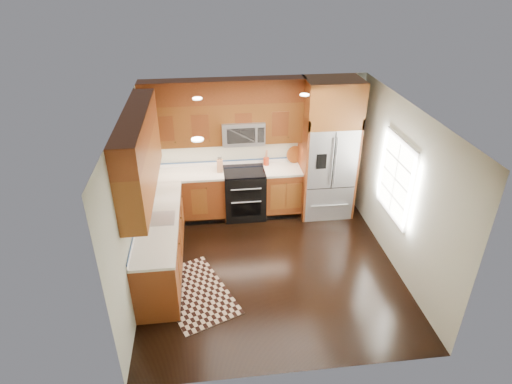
{
  "coord_description": "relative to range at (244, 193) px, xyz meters",
  "views": [
    {
      "loc": [
        -0.88,
        -5.38,
        4.42
      ],
      "look_at": [
        -0.16,
        0.6,
        1.08
      ],
      "focal_mm": 30.0,
      "sensor_mm": 36.0,
      "label": 1
    }
  ],
  "objects": [
    {
      "name": "cutting_board",
      "position": [
        1.0,
        0.27,
        0.48
      ],
      "size": [
        0.39,
        0.39,
        0.02
      ],
      "primitive_type": "cylinder",
      "rotation": [
        0.0,
        0.0,
        0.19
      ],
      "color": "brown",
      "rests_on": "countertop"
    },
    {
      "name": "knife_block",
      "position": [
        -0.44,
        0.05,
        0.59
      ],
      "size": [
        0.11,
        0.15,
        0.28
      ],
      "color": "#B17D56",
      "rests_on": "countertop"
    },
    {
      "name": "range",
      "position": [
        0.0,
        0.0,
        0.0
      ],
      "size": [
        0.76,
        0.67,
        0.95
      ],
      "color": "black",
      "rests_on": "ground"
    },
    {
      "name": "ground",
      "position": [
        0.25,
        -1.67,
        -0.47
      ],
      "size": [
        4.0,
        4.0,
        0.0
      ],
      "primitive_type": "plane",
      "color": "black",
      "rests_on": "ground"
    },
    {
      "name": "upper_cabinets",
      "position": [
        -0.9,
        -0.58,
        1.56
      ],
      "size": [
        2.85,
        3.0,
        1.15
      ],
      "color": "brown",
      "rests_on": "ground"
    },
    {
      "name": "wall_left",
      "position": [
        -1.75,
        -1.67,
        0.83
      ],
      "size": [
        0.02,
        4.0,
        2.6
      ],
      "primitive_type": "cube",
      "color": "#ADB4A2",
      "rests_on": "ground"
    },
    {
      "name": "rug",
      "position": [
        -0.95,
        -2.11,
        -0.46
      ],
      "size": [
        1.39,
        1.71,
        0.01
      ],
      "primitive_type": "cube",
      "rotation": [
        0.0,
        0.0,
        0.39
      ],
      "color": "black",
      "rests_on": "ground"
    },
    {
      "name": "base_cabinets",
      "position": [
        -0.98,
        -0.77,
        -0.02
      ],
      "size": [
        2.85,
        3.0,
        0.9
      ],
      "color": "brown",
      "rests_on": "ground"
    },
    {
      "name": "wall_back",
      "position": [
        0.25,
        0.33,
        0.83
      ],
      "size": [
        4.0,
        0.02,
        2.6
      ],
      "primitive_type": "cube",
      "color": "#ADB4A2",
      "rests_on": "ground"
    },
    {
      "name": "sink_faucet",
      "position": [
        -1.48,
        -1.44,
        0.52
      ],
      "size": [
        0.54,
        0.44,
        0.37
      ],
      "color": "#B2B2B7",
      "rests_on": "countertop"
    },
    {
      "name": "wall_right",
      "position": [
        2.25,
        -1.67,
        0.83
      ],
      "size": [
        0.02,
        4.0,
        2.6
      ],
      "primitive_type": "cube",
      "color": "#ADB4A2",
      "rests_on": "ground"
    },
    {
      "name": "countertop",
      "position": [
        -0.84,
        -0.65,
        0.45
      ],
      "size": [
        2.86,
        3.01,
        0.04
      ],
      "color": "beige",
      "rests_on": "base_cabinets"
    },
    {
      "name": "refrigerator",
      "position": [
        1.55,
        -0.04,
        0.83
      ],
      "size": [
        0.98,
        0.75,
        2.6
      ],
      "color": "#B2B2B7",
      "rests_on": "ground"
    },
    {
      "name": "microwave",
      "position": [
        -0.0,
        0.13,
        1.19
      ],
      "size": [
        0.76,
        0.4,
        0.42
      ],
      "color": "#B2B2B7",
      "rests_on": "ground"
    },
    {
      "name": "window",
      "position": [
        2.23,
        -1.47,
        0.93
      ],
      "size": [
        0.04,
        1.1,
        1.3
      ],
      "color": "white",
      "rests_on": "ground"
    },
    {
      "name": "utensil_crock",
      "position": [
        0.44,
        0.22,
        0.58
      ],
      "size": [
        0.14,
        0.14,
        0.3
      ],
      "color": "#A63014",
      "rests_on": "countertop"
    }
  ]
}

